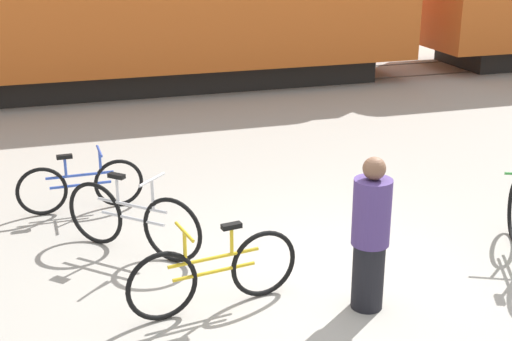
{
  "coord_description": "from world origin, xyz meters",
  "views": [
    {
      "loc": [
        -2.87,
        -6.17,
        3.64
      ],
      "look_at": [
        -0.74,
        0.68,
        1.1
      ],
      "focal_mm": 50.0,
      "sensor_mm": 36.0,
      "label": 1
    }
  ],
  "objects_px": {
    "bicycle_yellow": "(214,273)",
    "person_in_purple": "(370,236)",
    "bicycle_blue": "(81,186)",
    "bicycle_silver": "(133,220)"
  },
  "relations": [
    {
      "from": "bicycle_blue",
      "to": "bicycle_silver",
      "type": "bearing_deg",
      "value": -72.07
    },
    {
      "from": "bicycle_yellow",
      "to": "person_in_purple",
      "type": "height_order",
      "value": "person_in_purple"
    },
    {
      "from": "bicycle_yellow",
      "to": "bicycle_silver",
      "type": "height_order",
      "value": "bicycle_silver"
    },
    {
      "from": "bicycle_yellow",
      "to": "person_in_purple",
      "type": "relative_size",
      "value": 1.13
    },
    {
      "from": "bicycle_yellow",
      "to": "bicycle_silver",
      "type": "bearing_deg",
      "value": 111.65
    },
    {
      "from": "person_in_purple",
      "to": "bicycle_yellow",
      "type": "bearing_deg",
      "value": -76.84
    },
    {
      "from": "bicycle_blue",
      "to": "person_in_purple",
      "type": "xyz_separation_m",
      "value": [
        2.5,
        -3.38,
        0.43
      ]
    },
    {
      "from": "bicycle_blue",
      "to": "bicycle_yellow",
      "type": "distance_m",
      "value": 3.13
    },
    {
      "from": "bicycle_silver",
      "to": "person_in_purple",
      "type": "height_order",
      "value": "person_in_purple"
    },
    {
      "from": "bicycle_blue",
      "to": "bicycle_silver",
      "type": "xyz_separation_m",
      "value": [
        0.47,
        -1.46,
        0.06
      ]
    }
  ]
}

